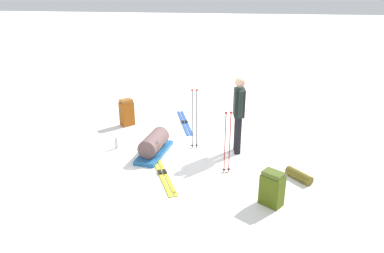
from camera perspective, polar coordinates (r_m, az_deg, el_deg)
name	(u,v)px	position (r m, az deg, el deg)	size (l,w,h in m)	color
ground_plane	(192,156)	(7.91, 0.00, -4.72)	(80.00, 80.00, 0.00)	white
skier_standing	(239,111)	(7.83, 7.36, 2.41)	(0.26, 0.57, 1.70)	black
ski_pair_near	(185,122)	(9.78, -1.17, 0.65)	(0.72, 1.79, 0.05)	#2B53A4
ski_pair_far	(162,173)	(7.26, -4.69, -7.26)	(0.93, 1.72, 0.05)	gold
backpack_large_dark	(127,113)	(9.67, -10.21, 2.17)	(0.42, 0.42, 0.70)	#924611
backpack_bright	(272,189)	(6.30, 12.46, -9.52)	(0.44, 0.41, 0.62)	#435310
ski_poles_planted_near	(194,116)	(8.02, 0.39, 1.63)	(0.17, 0.10, 1.39)	black
ski_poles_planted_far	(228,139)	(7.01, 5.61, -2.03)	(0.16, 0.10, 1.28)	maroon
gear_sled	(154,145)	(7.96, -5.99, -2.89)	(0.61, 1.30, 0.49)	#1D558E
sleeping_mat_rolled	(299,175)	(7.27, 16.46, -7.40)	(0.18, 0.18, 0.55)	brown
thermos_bottle	(116,143)	(8.41, -11.80, -2.56)	(0.07, 0.07, 0.26)	#A9B3B5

